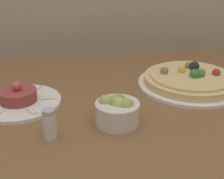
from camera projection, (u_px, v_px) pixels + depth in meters
name	position (u px, v px, depth m)	size (l,w,h in m)	color
dining_table	(101.00, 130.00, 0.92)	(1.22, 0.81, 0.73)	brown
pizza_plate	(190.00, 80.00, 0.96)	(0.32, 0.32, 0.06)	white
tartare_plate	(19.00, 100.00, 0.85)	(0.23, 0.23, 0.07)	white
small_bowl	(118.00, 110.00, 0.74)	(0.11, 0.11, 0.07)	silver
salt_shaker	(49.00, 124.00, 0.68)	(0.03, 0.03, 0.07)	silver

